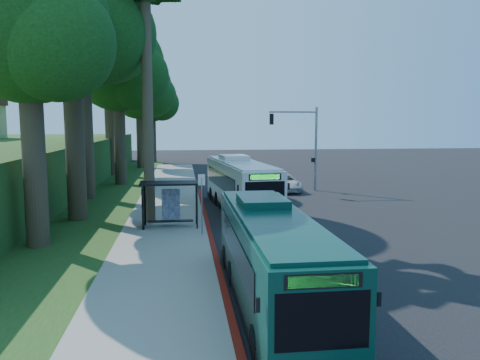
{
  "coord_description": "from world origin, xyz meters",
  "views": [
    {
      "loc": [
        -6.34,
        -28.1,
        5.73
      ],
      "look_at": [
        -2.73,
        1.0,
        2.12
      ],
      "focal_mm": 35.0,
      "sensor_mm": 36.0,
      "label": 1
    }
  ],
  "objects": [
    {
      "name": "red_curb",
      "position": [
        -5.0,
        -4.0,
        0.07
      ],
      "size": [
        0.25,
        30.0,
        0.13
      ],
      "primitive_type": "cube",
      "color": "maroon",
      "rests_on": "ground"
    },
    {
      "name": "tree_6",
      "position": [
        -12.91,
        -6.01,
        9.71
      ],
      "size": [
        7.56,
        7.2,
        13.74
      ],
      "color": "#382B1E",
      "rests_on": "ground"
    },
    {
      "name": "tree_1",
      "position": [
        -13.37,
        7.98,
        12.73
      ],
      "size": [
        10.5,
        10.0,
        18.26
      ],
      "color": "#382B1E",
      "rests_on": "ground"
    },
    {
      "name": "stop_sign_pole",
      "position": [
        -5.4,
        -5.0,
        2.08
      ],
      "size": [
        0.35,
        0.06,
        3.17
      ],
      "color": "gray",
      "rests_on": "ground"
    },
    {
      "name": "tree_3",
      "position": [
        -13.88,
        23.98,
        11.98
      ],
      "size": [
        10.08,
        9.6,
        17.28
      ],
      "color": "#382B1E",
      "rests_on": "ground"
    },
    {
      "name": "tree_2",
      "position": [
        -11.89,
        15.98,
        10.48
      ],
      "size": [
        8.82,
        8.4,
        15.12
      ],
      "color": "#382B1E",
      "rests_on": "ground"
    },
    {
      "name": "pickup",
      "position": [
        2.1,
        10.11,
        0.71
      ],
      "size": [
        2.41,
        5.11,
        1.41
      ],
      "primitive_type": "imported",
      "rotation": [
        0.0,
        0.0,
        -0.01
      ],
      "color": "silver",
      "rests_on": "ground"
    },
    {
      "name": "tree_4",
      "position": [
        -11.4,
        31.98,
        9.73
      ],
      "size": [
        8.4,
        8.0,
        14.14
      ],
      "color": "#382B1E",
      "rests_on": "ground"
    },
    {
      "name": "sidewalk",
      "position": [
        -7.3,
        0.0,
        0.06
      ],
      "size": [
        4.5,
        70.0,
        0.12
      ],
      "primitive_type": "cube",
      "color": "gray",
      "rests_on": "ground"
    },
    {
      "name": "white_bus",
      "position": [
        -2.61,
        2.0,
        1.71
      ],
      "size": [
        3.7,
        11.92,
        3.5
      ],
      "rotation": [
        0.0,
        0.0,
        0.1
      ],
      "color": "silver",
      "rests_on": "ground"
    },
    {
      "name": "tree_5",
      "position": [
        -10.41,
        39.99,
        8.96
      ],
      "size": [
        7.35,
        7.0,
        12.86
      ],
      "color": "#382B1E",
      "rests_on": "ground"
    },
    {
      "name": "grass_verge",
      "position": [
        -13.0,
        5.0,
        0.03
      ],
      "size": [
        8.0,
        70.0,
        0.06
      ],
      "primitive_type": "cube",
      "color": "#234719",
      "rests_on": "ground"
    },
    {
      "name": "tree_0",
      "position": [
        -12.4,
        -0.02,
        11.2
      ],
      "size": [
        8.4,
        8.0,
        15.7
      ],
      "color": "#382B1E",
      "rests_on": "ground"
    },
    {
      "name": "teal_bus",
      "position": [
        -3.6,
        -14.01,
        1.55
      ],
      "size": [
        2.32,
        10.63,
        3.17
      ],
      "rotation": [
        0.0,
        0.0,
        0.0
      ],
      "color": "#09342B",
      "rests_on": "ground"
    },
    {
      "name": "bus_shelter",
      "position": [
        -7.26,
        -2.86,
        1.81
      ],
      "size": [
        3.2,
        1.51,
        2.55
      ],
      "color": "black",
      "rests_on": "ground"
    },
    {
      "name": "traffic_signal_pole",
      "position": [
        3.78,
        10.0,
        4.42
      ],
      "size": [
        4.1,
        0.3,
        7.0
      ],
      "color": "gray",
      "rests_on": "ground"
    },
    {
      "name": "ground",
      "position": [
        0.0,
        0.0,
        0.0
      ],
      "size": [
        140.0,
        140.0,
        0.0
      ],
      "primitive_type": "plane",
      "color": "black",
      "rests_on": "ground"
    }
  ]
}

